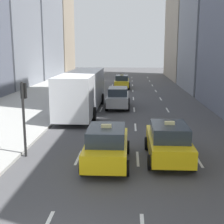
% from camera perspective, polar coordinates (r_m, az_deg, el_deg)
% --- Properties ---
extents(sidewalk_left, '(8.00, 66.00, 0.15)m').
position_cam_1_polar(sidewalk_left, '(34.56, -12.24, 2.94)').
color(sidewalk_left, '#9E9E99').
rests_on(sidewalk_left, ground).
extents(lane_markings, '(5.72, 56.00, 0.01)m').
position_cam_1_polar(lane_markings, '(29.38, 3.99, 1.56)').
color(lane_markings, white).
rests_on(lane_markings, ground).
extents(taxi_lead, '(2.02, 4.40, 1.87)m').
position_cam_1_polar(taxi_lead, '(14.65, 10.28, -5.31)').
color(taxi_lead, yellow).
rests_on(taxi_lead, ground).
extents(taxi_second, '(2.02, 4.40, 1.87)m').
position_cam_1_polar(taxi_second, '(40.44, 1.82, 5.56)').
color(taxi_second, yellow).
rests_on(taxi_second, ground).
extents(taxi_third, '(2.02, 4.40, 1.87)m').
position_cam_1_polar(taxi_third, '(13.90, -0.96, -6.05)').
color(taxi_third, yellow).
rests_on(taxi_third, ground).
extents(sedan_black_near, '(2.02, 4.73, 1.80)m').
position_cam_1_polar(sedan_black_near, '(27.07, 1.11, 2.68)').
color(sedan_black_near, '#9EA0A5').
rests_on(sedan_black_near, ground).
extents(city_bus, '(2.80, 11.61, 3.25)m').
position_cam_1_polar(city_bus, '(25.38, -5.41, 4.03)').
color(city_bus, silver).
rests_on(city_bus, ground).
extents(traffic_light_pole, '(0.24, 0.42, 3.60)m').
position_cam_1_polar(traffic_light_pole, '(15.14, -15.83, 0.94)').
color(traffic_light_pole, black).
rests_on(traffic_light_pole, ground).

